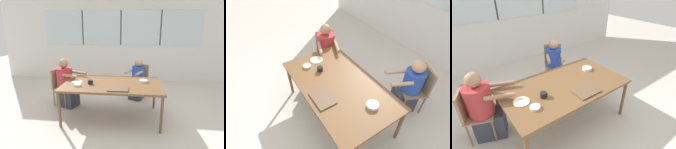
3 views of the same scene
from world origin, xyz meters
The scene contains 12 objects.
ground_plane centered at (0.00, 0.00, 0.00)m, with size 16.00×16.00×0.00m, color beige.
wall_back_with_windows centered at (0.00, 2.77, 1.43)m, with size 8.40×0.08×2.80m.
dining_table centered at (0.00, 0.00, 0.68)m, with size 1.91×1.09×0.73m.
chair_for_woman_green_shirt centered at (-1.27, 0.50, 0.52)m, with size 0.52×0.52×0.86m.
chair_for_man_blue_shirt centered at (0.61, 1.22, 0.52)m, with size 0.54×0.54×0.86m.
person_woman_green_shirt centered at (-1.11, 0.44, 0.49)m, with size 0.73×0.56×1.12m.
person_man_blue_shirt centered at (0.54, 1.07, 0.47)m, with size 0.54×0.65×1.06m.
food_tray_dark centered at (0.14, -0.35, 0.74)m, with size 0.37×0.27×0.02m.
coffee_mug centered at (-0.42, -0.09, 0.77)m, with size 0.10×0.10×0.08m.
bowl_white_shallow centered at (0.62, 0.15, 0.75)m, with size 0.17×0.17×0.05m.
bowl_cereal centered at (-0.63, -0.22, 0.74)m, with size 0.14×0.14×0.03m.
plate_tortillas centered at (-0.71, 0.00, 0.73)m, with size 0.22×0.22×0.01m.
Camera 3 is at (-1.36, -1.81, 2.20)m, focal length 28.00 mm.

